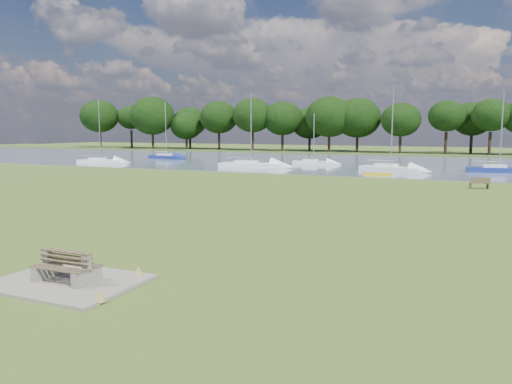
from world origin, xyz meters
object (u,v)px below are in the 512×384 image
at_px(sailboat_1, 166,156).
at_px(riverbank_bench, 480,183).
at_px(kayak, 378,174).
at_px(sailboat_3, 100,160).
at_px(sailboat_0, 390,167).
at_px(sailboat_5, 250,163).
at_px(sailboat_4, 313,161).
at_px(sailboat_7, 499,168).
at_px(bench_pair, 67,268).

bearing_deg(sailboat_1, riverbank_bench, -16.87).
distance_m(kayak, sailboat_3, 36.91).
height_order(sailboat_0, sailboat_3, sailboat_0).
height_order(sailboat_0, sailboat_5, sailboat_0).
distance_m(sailboat_4, sailboat_5, 9.10).
distance_m(sailboat_0, sailboat_1, 35.69).
bearing_deg(sailboat_0, sailboat_7, 30.01).
bearing_deg(riverbank_bench, sailboat_1, 133.50).
bearing_deg(kayak, sailboat_5, 150.81).
bearing_deg(sailboat_4, sailboat_3, -169.93).
distance_m(kayak, sailboat_7, 13.95).
bearing_deg(sailboat_4, sailboat_5, -134.75).
bearing_deg(riverbank_bench, sailboat_5, 134.74).
xyz_separation_m(sailboat_3, sailboat_7, (47.64, 5.70, 0.05)).
height_order(riverbank_bench, kayak, riverbank_bench).
bearing_deg(sailboat_1, kayak, -13.13).
relative_size(riverbank_bench, sailboat_4, 0.24).
distance_m(sailboat_1, sailboat_4, 24.17).
relative_size(sailboat_4, sailboat_7, 0.77).
relative_size(kayak, sailboat_3, 0.33).
xyz_separation_m(kayak, sailboat_5, (-15.65, 4.54, 0.33)).
bearing_deg(sailboat_4, kayak, -57.48).
distance_m(bench_pair, sailboat_7, 48.56).
height_order(bench_pair, sailboat_3, sailboat_3).
relative_size(sailboat_0, sailboat_5, 1.04).
xyz_separation_m(sailboat_3, sailboat_4, (26.54, 8.81, -0.03)).
bearing_deg(riverbank_bench, kayak, 121.40).
bearing_deg(sailboat_4, sailboat_7, -16.66).
relative_size(sailboat_4, sailboat_5, 0.74).
relative_size(riverbank_bench, sailboat_3, 0.18).
bearing_deg(sailboat_1, sailboat_3, -92.35).
bearing_deg(sailboat_1, sailboat_7, 2.57).
bearing_deg(sailboat_5, bench_pair, -79.12).
bearing_deg(kayak, sailboat_4, 117.81).
bearing_deg(sailboat_0, sailboat_1, 178.89).
bearing_deg(sailboat_3, riverbank_bench, -31.89).
bearing_deg(sailboat_4, sailboat_1, 165.13).
relative_size(bench_pair, sailboat_7, 0.22).
bearing_deg(sailboat_5, sailboat_0, -2.70).
bearing_deg(sailboat_7, sailboat_4, 162.35).
bearing_deg(sailboat_1, sailboat_0, -4.62).
bearing_deg(sailboat_4, sailboat_0, -38.92).
height_order(sailboat_0, sailboat_4, sailboat_0).
relative_size(kayak, sailboat_0, 0.30).
relative_size(sailboat_3, sailboat_7, 1.01).
bearing_deg(sailboat_7, kayak, -150.42).
relative_size(bench_pair, sailboat_1, 0.22).
xyz_separation_m(kayak, sailboat_1, (-34.25, 14.62, 0.32)).
xyz_separation_m(riverbank_bench, sailboat_3, (-45.79, 10.34, 0.02)).
bearing_deg(sailboat_7, sailboat_5, 179.75).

